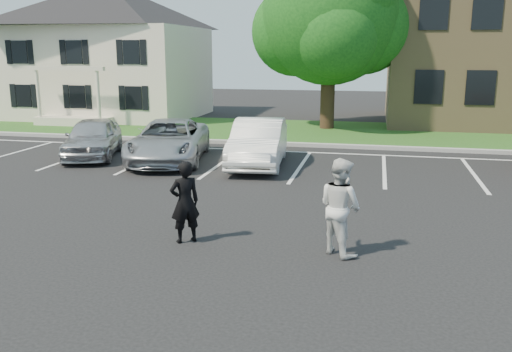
{
  "coord_description": "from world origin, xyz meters",
  "views": [
    {
      "loc": [
        2.46,
        -10.02,
        3.86
      ],
      "look_at": [
        0.0,
        1.0,
        1.25
      ],
      "focal_mm": 38.0,
      "sensor_mm": 36.0,
      "label": 1
    }
  ],
  "objects_px": {
    "man_black_suit": "(185,202)",
    "car_silver_minivan": "(169,141)",
    "tree": "(332,19)",
    "car_silver_west": "(93,138)",
    "man_white_shirt": "(340,207)",
    "car_white_sedan": "(258,143)",
    "house": "(110,51)"
  },
  "relations": [
    {
      "from": "car_silver_minivan",
      "to": "man_black_suit",
      "type": "bearing_deg",
      "value": -77.62
    },
    {
      "from": "man_white_shirt",
      "to": "car_silver_minivan",
      "type": "height_order",
      "value": "man_white_shirt"
    },
    {
      "from": "man_white_shirt",
      "to": "car_silver_minivan",
      "type": "bearing_deg",
      "value": -7.49
    },
    {
      "from": "house",
      "to": "tree",
      "type": "height_order",
      "value": "tree"
    },
    {
      "from": "man_black_suit",
      "to": "car_white_sedan",
      "type": "height_order",
      "value": "man_black_suit"
    },
    {
      "from": "car_white_sedan",
      "to": "man_white_shirt",
      "type": "bearing_deg",
      "value": -72.63
    },
    {
      "from": "car_silver_minivan",
      "to": "car_white_sedan",
      "type": "bearing_deg",
      "value": -11.43
    },
    {
      "from": "tree",
      "to": "man_black_suit",
      "type": "distance_m",
      "value": 17.87
    },
    {
      "from": "house",
      "to": "man_white_shirt",
      "type": "bearing_deg",
      "value": -53.22
    },
    {
      "from": "car_silver_west",
      "to": "car_silver_minivan",
      "type": "relative_size",
      "value": 0.81
    },
    {
      "from": "tree",
      "to": "car_white_sedan",
      "type": "distance_m",
      "value": 10.53
    },
    {
      "from": "tree",
      "to": "car_silver_west",
      "type": "xyz_separation_m",
      "value": [
        -7.9,
        -9.25,
        -4.62
      ]
    },
    {
      "from": "man_white_shirt",
      "to": "car_white_sedan",
      "type": "relative_size",
      "value": 0.4
    },
    {
      "from": "man_black_suit",
      "to": "car_silver_west",
      "type": "height_order",
      "value": "man_black_suit"
    },
    {
      "from": "tree",
      "to": "man_black_suit",
      "type": "height_order",
      "value": "tree"
    },
    {
      "from": "car_silver_west",
      "to": "car_silver_minivan",
      "type": "bearing_deg",
      "value": -19.61
    },
    {
      "from": "car_silver_west",
      "to": "man_white_shirt",
      "type": "bearing_deg",
      "value": -57.27
    },
    {
      "from": "man_black_suit",
      "to": "car_white_sedan",
      "type": "xyz_separation_m",
      "value": [
        -0.19,
        7.89,
        -0.06
      ]
    },
    {
      "from": "house",
      "to": "man_white_shirt",
      "type": "height_order",
      "value": "house"
    },
    {
      "from": "tree",
      "to": "man_black_suit",
      "type": "relative_size",
      "value": 5.17
    },
    {
      "from": "tree",
      "to": "man_white_shirt",
      "type": "height_order",
      "value": "tree"
    },
    {
      "from": "man_white_shirt",
      "to": "car_silver_minivan",
      "type": "xyz_separation_m",
      "value": [
        -6.6,
        7.85,
        -0.21
      ]
    },
    {
      "from": "tree",
      "to": "man_black_suit",
      "type": "bearing_deg",
      "value": -94.66
    },
    {
      "from": "car_silver_west",
      "to": "car_silver_minivan",
      "type": "distance_m",
      "value": 3.04
    },
    {
      "from": "house",
      "to": "car_white_sedan",
      "type": "bearing_deg",
      "value": -46.21
    },
    {
      "from": "house",
      "to": "tree",
      "type": "bearing_deg",
      "value": -11.55
    },
    {
      "from": "man_black_suit",
      "to": "car_silver_minivan",
      "type": "height_order",
      "value": "man_black_suit"
    },
    {
      "from": "man_white_shirt",
      "to": "car_white_sedan",
      "type": "distance_m",
      "value": 8.52
    },
    {
      "from": "tree",
      "to": "car_silver_minivan",
      "type": "relative_size",
      "value": 1.67
    },
    {
      "from": "tree",
      "to": "car_silver_minivan",
      "type": "bearing_deg",
      "value": -117.5
    },
    {
      "from": "house",
      "to": "car_white_sedan",
      "type": "height_order",
      "value": "house"
    },
    {
      "from": "car_silver_west",
      "to": "car_white_sedan",
      "type": "height_order",
      "value": "car_white_sedan"
    }
  ]
}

